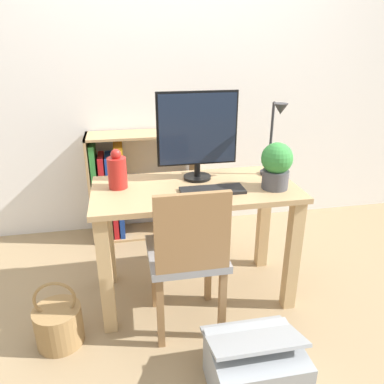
{
  "coord_description": "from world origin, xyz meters",
  "views": [
    {
      "loc": [
        -0.39,
        -1.92,
        1.5
      ],
      "look_at": [
        0.0,
        0.1,
        0.65
      ],
      "focal_mm": 35.0,
      "sensor_mm": 36.0,
      "label": 1
    }
  ],
  "objects_px": {
    "keyboard": "(212,190)",
    "storage_box": "(255,367)",
    "bookshelf": "(124,189)",
    "desk_lamp": "(275,133)",
    "vase": "(117,171)",
    "potted_plant": "(276,165)",
    "basket": "(59,324)",
    "monitor": "(197,132)",
    "chair": "(188,254)"
  },
  "relations": [
    {
      "from": "keyboard",
      "to": "storage_box",
      "type": "height_order",
      "value": "keyboard"
    },
    {
      "from": "bookshelf",
      "to": "keyboard",
      "type": "bearing_deg",
      "value": -63.2
    },
    {
      "from": "desk_lamp",
      "to": "vase",
      "type": "bearing_deg",
      "value": 179.89
    },
    {
      "from": "potted_plant",
      "to": "basket",
      "type": "bearing_deg",
      "value": -171.79
    },
    {
      "from": "basket",
      "to": "monitor",
      "type": "bearing_deg",
      "value": 26.49
    },
    {
      "from": "monitor",
      "to": "desk_lamp",
      "type": "relative_size",
      "value": 1.14
    },
    {
      "from": "chair",
      "to": "storage_box",
      "type": "xyz_separation_m",
      "value": [
        0.22,
        -0.45,
        -0.35
      ]
    },
    {
      "from": "chair",
      "to": "storage_box",
      "type": "bearing_deg",
      "value": -56.82
    },
    {
      "from": "basket",
      "to": "keyboard",
      "type": "bearing_deg",
      "value": 12.25
    },
    {
      "from": "keyboard",
      "to": "basket",
      "type": "height_order",
      "value": "keyboard"
    },
    {
      "from": "monitor",
      "to": "keyboard",
      "type": "bearing_deg",
      "value": -79.93
    },
    {
      "from": "keyboard",
      "to": "basket",
      "type": "relative_size",
      "value": 0.93
    },
    {
      "from": "monitor",
      "to": "basket",
      "type": "height_order",
      "value": "monitor"
    },
    {
      "from": "potted_plant",
      "to": "chair",
      "type": "relative_size",
      "value": 0.3
    },
    {
      "from": "monitor",
      "to": "potted_plant",
      "type": "xyz_separation_m",
      "value": [
        0.39,
        -0.23,
        -0.15
      ]
    },
    {
      "from": "potted_plant",
      "to": "bookshelf",
      "type": "bearing_deg",
      "value": 131.02
    },
    {
      "from": "chair",
      "to": "bookshelf",
      "type": "height_order",
      "value": "chair"
    },
    {
      "from": "storage_box",
      "to": "potted_plant",
      "type": "bearing_deg",
      "value": 64.62
    },
    {
      "from": "bookshelf",
      "to": "storage_box",
      "type": "height_order",
      "value": "bookshelf"
    },
    {
      "from": "desk_lamp",
      "to": "monitor",
      "type": "bearing_deg",
      "value": 171.68
    },
    {
      "from": "chair",
      "to": "monitor",
      "type": "bearing_deg",
      "value": 79.48
    },
    {
      "from": "monitor",
      "to": "desk_lamp",
      "type": "height_order",
      "value": "monitor"
    },
    {
      "from": "basket",
      "to": "storage_box",
      "type": "bearing_deg",
      "value": -27.59
    },
    {
      "from": "desk_lamp",
      "to": "basket",
      "type": "height_order",
      "value": "desk_lamp"
    },
    {
      "from": "monitor",
      "to": "chair",
      "type": "xyz_separation_m",
      "value": [
        -0.14,
        -0.44,
        -0.53
      ]
    },
    {
      "from": "monitor",
      "to": "bookshelf",
      "type": "height_order",
      "value": "monitor"
    },
    {
      "from": "chair",
      "to": "bookshelf",
      "type": "distance_m",
      "value": 1.2
    },
    {
      "from": "desk_lamp",
      "to": "basket",
      "type": "relative_size",
      "value": 1.18
    },
    {
      "from": "chair",
      "to": "bookshelf",
      "type": "xyz_separation_m",
      "value": [
        -0.3,
        1.16,
        -0.08
      ]
    },
    {
      "from": "storage_box",
      "to": "desk_lamp",
      "type": "bearing_deg",
      "value": 66.29
    },
    {
      "from": "basket",
      "to": "storage_box",
      "type": "xyz_separation_m",
      "value": [
        0.91,
        -0.47,
        0.02
      ]
    },
    {
      "from": "vase",
      "to": "storage_box",
      "type": "bearing_deg",
      "value": -56.11
    },
    {
      "from": "keyboard",
      "to": "vase",
      "type": "bearing_deg",
      "value": 162.5
    },
    {
      "from": "monitor",
      "to": "basket",
      "type": "distance_m",
      "value": 1.28
    },
    {
      "from": "monitor",
      "to": "vase",
      "type": "distance_m",
      "value": 0.51
    },
    {
      "from": "desk_lamp",
      "to": "bookshelf",
      "type": "relative_size",
      "value": 0.53
    },
    {
      "from": "chair",
      "to": "desk_lamp",
      "type": "bearing_deg",
      "value": 39.35
    },
    {
      "from": "bookshelf",
      "to": "chair",
      "type": "bearing_deg",
      "value": -75.4
    },
    {
      "from": "monitor",
      "to": "basket",
      "type": "xyz_separation_m",
      "value": [
        -0.82,
        -0.41,
        -0.89
      ]
    },
    {
      "from": "basket",
      "to": "storage_box",
      "type": "relative_size",
      "value": 0.91
    },
    {
      "from": "potted_plant",
      "to": "bookshelf",
      "type": "xyz_separation_m",
      "value": [
        -0.83,
        0.96,
        -0.46
      ]
    },
    {
      "from": "keyboard",
      "to": "chair",
      "type": "bearing_deg",
      "value": -129.16
    },
    {
      "from": "potted_plant",
      "to": "vase",
      "type": "bearing_deg",
      "value": 168.78
    },
    {
      "from": "desk_lamp",
      "to": "bookshelf",
      "type": "distance_m",
      "value": 1.33
    },
    {
      "from": "storage_box",
      "to": "bookshelf",
      "type": "bearing_deg",
      "value": 108.07
    },
    {
      "from": "basket",
      "to": "desk_lamp",
      "type": "bearing_deg",
      "value": 15.19
    },
    {
      "from": "chair",
      "to": "basket",
      "type": "height_order",
      "value": "chair"
    },
    {
      "from": "keyboard",
      "to": "chair",
      "type": "relative_size",
      "value": 0.41
    },
    {
      "from": "bookshelf",
      "to": "potted_plant",
      "type": "bearing_deg",
      "value": -48.98
    },
    {
      "from": "chair",
      "to": "basket",
      "type": "xyz_separation_m",
      "value": [
        -0.69,
        0.03,
        -0.37
      ]
    }
  ]
}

